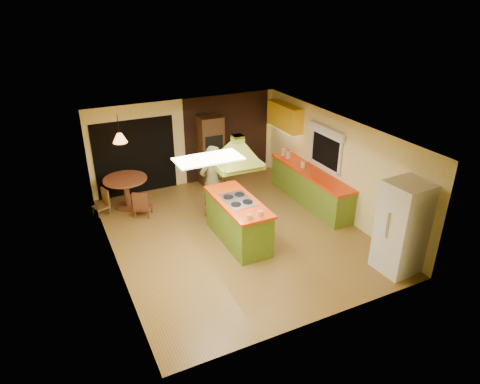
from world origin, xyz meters
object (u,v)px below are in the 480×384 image
man (212,181)px  wall_oven (211,151)px  canister_large (283,152)px  kitchen_island (238,220)px  refrigerator (403,227)px  dining_table (126,187)px

man → wall_oven: size_ratio=0.92×
wall_oven → canister_large: 2.08m
kitchen_island → refrigerator: refrigerator is taller
man → canister_large: bearing=-172.8°
wall_oven → canister_large: bearing=-29.3°
canister_large → refrigerator: bearing=-90.4°
wall_oven → dining_table: (-2.57, -0.48, -0.42)m
kitchen_island → wall_oven: (0.67, 3.21, 0.49)m
refrigerator → dining_table: (-4.34, 5.13, -0.38)m
refrigerator → canister_large: size_ratio=9.61×
refrigerator → dining_table: size_ratio=1.74×
kitchen_island → canister_large: (2.48, 2.19, 0.51)m
man → refrigerator: refrigerator is taller
refrigerator → man: bearing=120.3°
refrigerator → dining_table: bearing=127.1°
man → dining_table: man is taller
refrigerator → kitchen_island: bearing=132.4°
man → canister_large: man is taller
kitchen_island → man: (-0.05, 1.37, 0.41)m
kitchen_island → canister_large: canister_large is taller
refrigerator → canister_large: refrigerator is taller
kitchen_island → man: 1.43m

